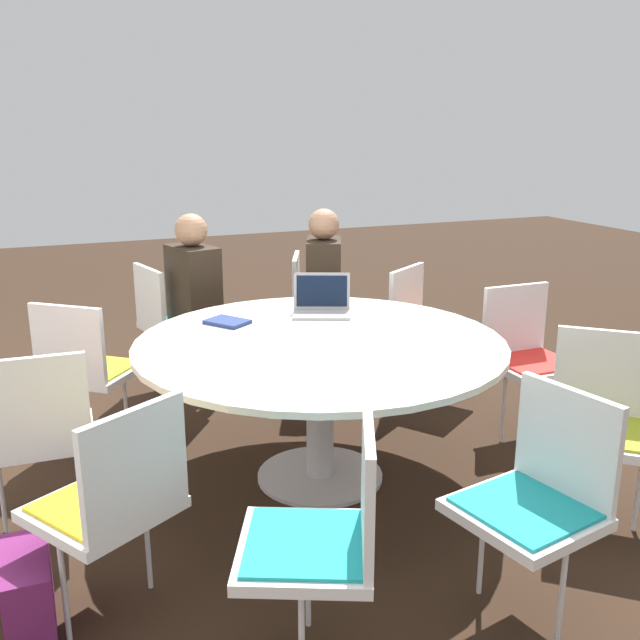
{
  "coord_description": "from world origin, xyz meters",
  "views": [
    {
      "loc": [
        -3.01,
        1.23,
        1.72
      ],
      "look_at": [
        0.0,
        0.0,
        0.82
      ],
      "focal_mm": 40.0,
      "sensor_mm": 36.0,
      "label": 1
    }
  ],
  "objects_px": {
    "chair_7": "(601,414)",
    "chair_9": "(424,323)",
    "chair_4": "(114,495)",
    "chair_5": "(326,529)",
    "person_1": "(196,293)",
    "chair_3": "(38,427)",
    "chair_6": "(539,490)",
    "laptop": "(322,304)",
    "chair_8": "(527,350)",
    "spiral_notebook": "(227,322)",
    "chair_1": "(170,317)",
    "person_0": "(326,284)",
    "chair_2": "(85,363)",
    "chair_0": "(314,304)",
    "handbag": "(29,591)"
  },
  "relations": [
    {
      "from": "chair_4",
      "to": "chair_8",
      "type": "distance_m",
      "value": 2.47
    },
    {
      "from": "chair_2",
      "to": "person_0",
      "type": "relative_size",
      "value": 0.71
    },
    {
      "from": "chair_3",
      "to": "chair_6",
      "type": "distance_m",
      "value": 2.01
    },
    {
      "from": "chair_6",
      "to": "chair_7",
      "type": "distance_m",
      "value": 0.82
    },
    {
      "from": "chair_2",
      "to": "person_0",
      "type": "distance_m",
      "value": 1.65
    },
    {
      "from": "chair_4",
      "to": "chair_7",
      "type": "height_order",
      "value": "same"
    },
    {
      "from": "chair_4",
      "to": "spiral_notebook",
      "type": "relative_size",
      "value": 3.27
    },
    {
      "from": "chair_8",
      "to": "spiral_notebook",
      "type": "distance_m",
      "value": 1.68
    },
    {
      "from": "chair_1",
      "to": "person_1",
      "type": "bearing_deg",
      "value": 18.95
    },
    {
      "from": "chair_1",
      "to": "spiral_notebook",
      "type": "bearing_deg",
      "value": -8.02
    },
    {
      "from": "chair_8",
      "to": "person_1",
      "type": "relative_size",
      "value": 0.71
    },
    {
      "from": "laptop",
      "to": "chair_8",
      "type": "bearing_deg",
      "value": 3.9
    },
    {
      "from": "chair_2",
      "to": "chair_0",
      "type": "bearing_deg",
      "value": 63.72
    },
    {
      "from": "chair_3",
      "to": "chair_8",
      "type": "height_order",
      "value": "same"
    },
    {
      "from": "chair_2",
      "to": "person_0",
      "type": "bearing_deg",
      "value": 55.9
    },
    {
      "from": "chair_1",
      "to": "chair_4",
      "type": "bearing_deg",
      "value": -29.15
    },
    {
      "from": "person_0",
      "to": "chair_2",
      "type": "bearing_deg",
      "value": -50.32
    },
    {
      "from": "chair_3",
      "to": "person_1",
      "type": "bearing_deg",
      "value": 55.82
    },
    {
      "from": "chair_3",
      "to": "person_1",
      "type": "height_order",
      "value": "person_1"
    },
    {
      "from": "chair_4",
      "to": "chair_9",
      "type": "distance_m",
      "value": 2.56
    },
    {
      "from": "chair_7",
      "to": "chair_9",
      "type": "xyz_separation_m",
      "value": [
        1.57,
        -0.03,
        0.0
      ]
    },
    {
      "from": "chair_1",
      "to": "chair_7",
      "type": "xyz_separation_m",
      "value": [
        -2.32,
        -1.44,
        0.0
      ]
    },
    {
      "from": "chair_1",
      "to": "laptop",
      "type": "bearing_deg",
      "value": 16.93
    },
    {
      "from": "chair_7",
      "to": "person_0",
      "type": "bearing_deg",
      "value": -35.59
    },
    {
      "from": "chair_0",
      "to": "spiral_notebook",
      "type": "bearing_deg",
      "value": -17.78
    },
    {
      "from": "chair_4",
      "to": "chair_9",
      "type": "relative_size",
      "value": 1.0
    },
    {
      "from": "person_1",
      "to": "spiral_notebook",
      "type": "xyz_separation_m",
      "value": [
        -0.86,
        0.03,
        0.04
      ]
    },
    {
      "from": "chair_0",
      "to": "handbag",
      "type": "xyz_separation_m",
      "value": [
        -2.11,
        1.93,
        -0.36
      ]
    },
    {
      "from": "chair_4",
      "to": "chair_5",
      "type": "xyz_separation_m",
      "value": [
        -0.47,
        -0.59,
        0.0
      ]
    },
    {
      "from": "chair_9",
      "to": "person_1",
      "type": "relative_size",
      "value": 0.71
    },
    {
      "from": "chair_1",
      "to": "chair_9",
      "type": "height_order",
      "value": "same"
    },
    {
      "from": "person_1",
      "to": "chair_6",
      "type": "bearing_deg",
      "value": -0.16
    },
    {
      "from": "chair_8",
      "to": "chair_9",
      "type": "bearing_deg",
      "value": -70.02
    },
    {
      "from": "chair_1",
      "to": "chair_5",
      "type": "relative_size",
      "value": 1.0
    },
    {
      "from": "chair_8",
      "to": "person_0",
      "type": "distance_m",
      "value": 1.39
    },
    {
      "from": "chair_3",
      "to": "chair_8",
      "type": "relative_size",
      "value": 1.0
    },
    {
      "from": "chair_1",
      "to": "laptop",
      "type": "height_order",
      "value": "laptop"
    },
    {
      "from": "chair_8",
      "to": "laptop",
      "type": "bearing_deg",
      "value": -19.31
    },
    {
      "from": "chair_4",
      "to": "handbag",
      "type": "xyz_separation_m",
      "value": [
        0.09,
        0.31,
        -0.36
      ]
    },
    {
      "from": "chair_5",
      "to": "chair_8",
      "type": "height_order",
      "value": "same"
    },
    {
      "from": "person_1",
      "to": "chair_5",
      "type": "bearing_deg",
      "value": -17.52
    },
    {
      "from": "chair_0",
      "to": "chair_5",
      "type": "bearing_deg",
      "value": 2.21
    },
    {
      "from": "chair_0",
      "to": "chair_3",
      "type": "xyz_separation_m",
      "value": [
        -1.49,
        1.85,
        0.0
      ]
    },
    {
      "from": "chair_2",
      "to": "chair_3",
      "type": "relative_size",
      "value": 1.0
    },
    {
      "from": "person_0",
      "to": "laptop",
      "type": "bearing_deg",
      "value": -0.99
    },
    {
      "from": "chair_3",
      "to": "person_0",
      "type": "relative_size",
      "value": 0.71
    },
    {
      "from": "chair_6",
      "to": "person_1",
      "type": "xyz_separation_m",
      "value": [
        2.55,
        0.62,
        0.2
      ]
    },
    {
      "from": "chair_5",
      "to": "person_1",
      "type": "distance_m",
      "value": 2.51
    },
    {
      "from": "person_1",
      "to": "spiral_notebook",
      "type": "relative_size",
      "value": 4.63
    },
    {
      "from": "chair_6",
      "to": "laptop",
      "type": "bearing_deg",
      "value": -7.06
    }
  ]
}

